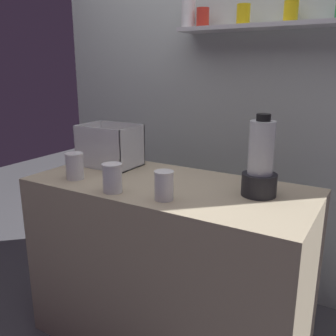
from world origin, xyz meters
The scene contains 7 objects.
counter centered at (0.00, 0.00, 0.45)m, with size 1.40×0.64×0.90m, color tan.
back_wall_unit centered at (0.01, 0.77, 1.26)m, with size 2.60×0.24×2.50m.
carrot_display_bin centered at (-0.47, 0.13, 0.97)m, with size 0.33×0.23×0.24m.
blender_pitcher centered at (0.43, 0.06, 1.04)m, with size 0.16×0.16×0.36m.
juice_cup_pomegranate_far_left centered at (-0.45, -0.17, 0.96)m, with size 0.09×0.09×0.13m.
juice_cup_carrot_left centered at (-0.15, -0.23, 0.96)m, with size 0.09×0.09×0.13m.
juice_cup_orange_middle centered at (0.10, -0.20, 0.96)m, with size 0.09×0.09×0.13m.
Camera 1 is at (0.88, -1.48, 1.45)m, focal length 39.54 mm.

